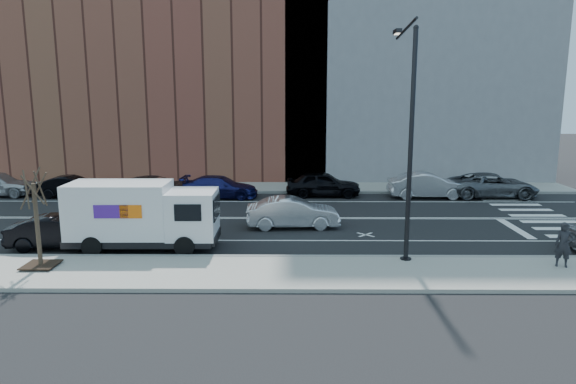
{
  "coord_description": "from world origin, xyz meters",
  "views": [
    {
      "loc": [
        2.49,
        -26.85,
        6.57
      ],
      "look_at": [
        2.29,
        0.18,
        1.4
      ],
      "focal_mm": 32.0,
      "sensor_mm": 36.0,
      "label": 1
    }
  ],
  "objects_px": {
    "fedex_van": "(142,214)",
    "pedestrian": "(564,245)",
    "driving_sedan": "(293,213)",
    "far_parked_b": "(72,187)"
  },
  "relations": [
    {
      "from": "pedestrian",
      "to": "far_parked_b",
      "type": "bearing_deg",
      "value": 170.45
    },
    {
      "from": "pedestrian",
      "to": "driving_sedan",
      "type": "bearing_deg",
      "value": 168.32
    },
    {
      "from": "fedex_van",
      "to": "far_parked_b",
      "type": "relative_size",
      "value": 1.53
    },
    {
      "from": "far_parked_b",
      "to": "pedestrian",
      "type": "relative_size",
      "value": 2.45
    },
    {
      "from": "driving_sedan",
      "to": "far_parked_b",
      "type": "bearing_deg",
      "value": 58.56
    },
    {
      "from": "far_parked_b",
      "to": "driving_sedan",
      "type": "bearing_deg",
      "value": -117.86
    },
    {
      "from": "fedex_van",
      "to": "far_parked_b",
      "type": "distance_m",
      "value": 13.7
    },
    {
      "from": "far_parked_b",
      "to": "driving_sedan",
      "type": "relative_size",
      "value": 0.91
    },
    {
      "from": "fedex_van",
      "to": "pedestrian",
      "type": "height_order",
      "value": "fedex_van"
    },
    {
      "from": "fedex_van",
      "to": "driving_sedan",
      "type": "distance_m",
      "value": 7.46
    }
  ]
}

